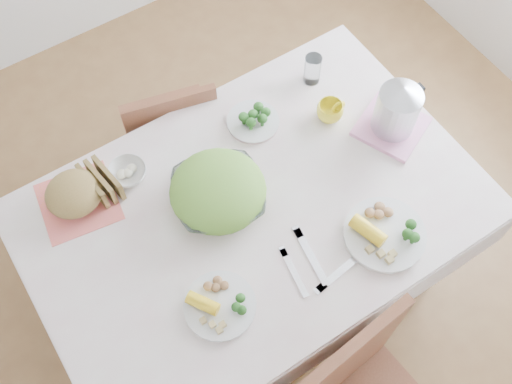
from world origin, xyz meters
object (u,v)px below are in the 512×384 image
chair_far (168,121)px  yellow_mug (330,112)px  dining_table (255,253)px  electric_kettle (398,108)px  salad_bowl (218,195)px  dinner_plate_right (384,235)px  dinner_plate_left (220,306)px

chair_far → yellow_mug: 0.75m
dining_table → chair_far: size_ratio=1.69×
electric_kettle → yellow_mug: bearing=126.8°
salad_bowl → yellow_mug: size_ratio=3.13×
chair_far → electric_kettle: 0.99m
dining_table → electric_kettle: electric_kettle is taller
dinner_plate_right → yellow_mug: size_ratio=2.80×
chair_far → dinner_plate_right: size_ratio=3.06×
dining_table → dinner_plate_right: (0.30, -0.32, 0.40)m
chair_far → salad_bowl: 0.68m
dining_table → salad_bowl: (-0.08, 0.09, 0.42)m
chair_far → dinner_plate_right: bearing=120.2°
dinner_plate_right → yellow_mug: yellow_mug is taller
dinner_plate_left → yellow_mug: size_ratio=2.34×
dining_table → salad_bowl: salad_bowl is taller
yellow_mug → electric_kettle: 0.24m
chair_far → yellow_mug: size_ratio=8.58×
chair_far → dinner_plate_left: 1.00m
electric_kettle → dinner_plate_right: bearing=-140.9°
dinner_plate_left → electric_kettle: bearing=15.1°
dinner_plate_right → chair_far: bearing=106.6°
dinner_plate_right → electric_kettle: electric_kettle is taller
salad_bowl → dining_table: bearing=-47.0°
electric_kettle → dining_table: bearing=171.6°
dinner_plate_right → dining_table: bearing=133.1°
dinner_plate_left → yellow_mug: 0.81m
chair_far → electric_kettle: bearing=144.8°
salad_bowl → electric_kettle: (0.67, -0.09, 0.08)m
salad_bowl → dinner_plate_left: 0.37m
yellow_mug → electric_kettle: electric_kettle is taller
chair_far → dinner_plate_left: size_ratio=3.67×
dining_table → electric_kettle: (0.59, 0.00, 0.51)m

